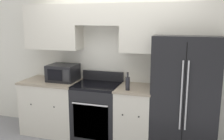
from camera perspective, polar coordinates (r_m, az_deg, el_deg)
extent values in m
cube|color=silver|center=(4.20, 1.42, 2.57)|extent=(8.00, 0.06, 2.60)
cube|color=beige|center=(4.40, -13.24, 9.51)|extent=(0.95, 0.33, 0.74)
cube|color=beige|center=(4.05, -2.82, 12.53)|extent=(0.72, 0.33, 0.33)
cube|color=beige|center=(3.81, 13.00, 9.25)|extent=(1.46, 0.33, 0.74)
cube|color=beige|center=(4.53, -13.43, -8.26)|extent=(0.95, 0.62, 0.89)
cube|color=gray|center=(4.40, -13.71, -2.57)|extent=(0.98, 0.64, 0.03)
sphere|color=black|center=(4.36, -18.01, -7.46)|extent=(0.03, 0.03, 0.03)
sphere|color=black|center=(4.13, -13.09, -8.22)|extent=(0.03, 0.03, 0.03)
cube|color=beige|center=(4.02, 5.25, -10.59)|extent=(0.54, 0.62, 0.89)
cube|color=gray|center=(3.87, 5.37, -4.22)|extent=(0.56, 0.64, 0.03)
sphere|color=black|center=(3.72, 2.43, -10.20)|extent=(0.03, 0.03, 0.03)
sphere|color=black|center=(3.67, 6.14, -10.57)|extent=(0.03, 0.03, 0.03)
cube|color=black|center=(4.18, -3.34, -9.68)|extent=(0.72, 0.62, 0.89)
cube|color=black|center=(3.94, -4.92, -11.79)|extent=(0.58, 0.01, 0.57)
cube|color=black|center=(4.04, -3.42, -3.54)|extent=(0.72, 0.62, 0.04)
cube|color=black|center=(4.27, -2.11, -1.31)|extent=(0.72, 0.04, 0.16)
cylinder|color=silver|center=(3.81, -5.14, -7.90)|extent=(0.58, 0.02, 0.02)
cube|color=black|center=(3.84, 16.21, -5.39)|extent=(0.92, 0.69, 1.74)
cube|color=black|center=(3.51, 16.08, -6.95)|extent=(0.01, 0.01, 1.60)
cylinder|color=#B7B7BC|center=(3.46, 15.57, -5.69)|extent=(0.02, 0.02, 0.96)
cylinder|color=#B7B7BC|center=(3.46, 16.73, -5.76)|extent=(0.02, 0.02, 0.96)
cube|color=black|center=(4.31, -11.12, -0.59)|extent=(0.47, 0.41, 0.28)
cube|color=black|center=(4.16, -12.98, -1.13)|extent=(0.26, 0.01, 0.18)
cube|color=#262628|center=(4.06, -10.45, -1.33)|extent=(0.10, 0.01, 0.19)
cylinder|color=black|center=(3.69, 3.59, -3.14)|extent=(0.06, 0.06, 0.19)
cylinder|color=black|center=(3.66, 3.61, -1.26)|extent=(0.03, 0.03, 0.05)
cylinder|color=black|center=(3.65, 3.62, -0.68)|extent=(0.03, 0.03, 0.02)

